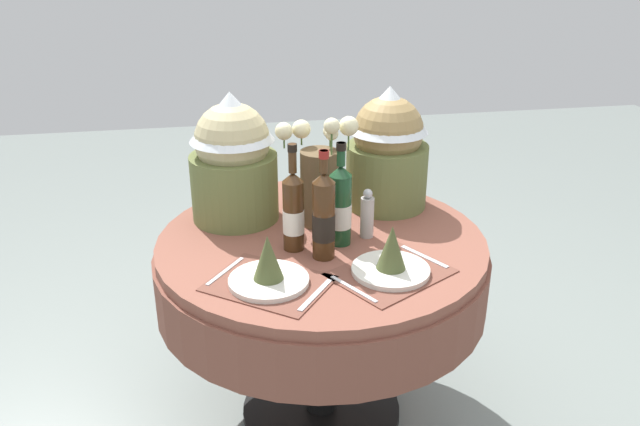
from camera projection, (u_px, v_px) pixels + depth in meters
name	position (u px, v px, depth m)	size (l,w,h in m)	color
ground	(321.00, 411.00, 2.53)	(8.00, 8.00, 0.00)	gray
dining_table	(321.00, 275.00, 2.28)	(1.14, 1.14, 0.75)	brown
place_setting_left	(268.00, 270.00, 1.92)	(0.43, 0.41, 0.16)	brown
place_setting_right	(391.00, 260.00, 1.98)	(0.42, 0.40, 0.16)	brown
flower_vase	(319.00, 176.00, 2.27)	(0.28, 0.18, 0.40)	brown
wine_bottle_left	(340.00, 205.00, 2.13)	(0.07, 0.07, 0.35)	#194223
wine_bottle_centre	(324.00, 216.00, 2.04)	(0.07, 0.07, 0.36)	#422814
wine_bottle_rear	(293.00, 211.00, 2.10)	(0.07, 0.07, 0.36)	#422814
pepper_mill	(367.00, 215.00, 2.20)	(0.05, 0.05, 0.17)	#B7B2AD
gift_tub_back_left	(233.00, 154.00, 2.28)	(0.31, 0.31, 0.46)	olive
gift_tub_back_right	(388.00, 144.00, 2.39)	(0.30, 0.30, 0.45)	olive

